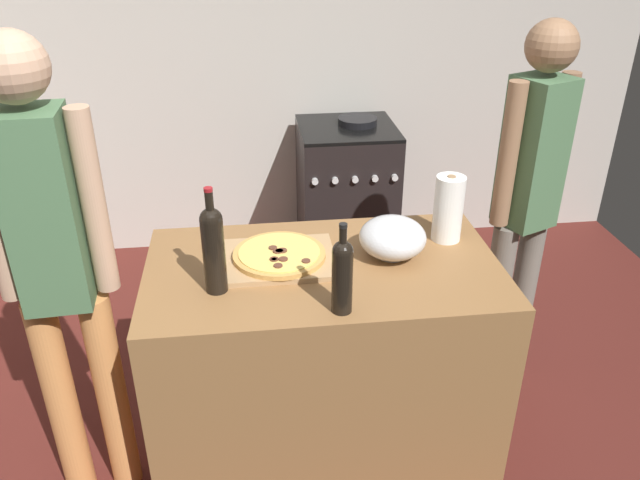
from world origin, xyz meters
The scene contains 12 objects.
ground_plane centered at (0.00, 1.26, -0.01)m, with size 4.67×3.11×0.02m, color #511E19.
kitchen_wall_rear centered at (0.00, 2.56, 1.30)m, with size 4.67×0.10×2.60m, color #BCB7AD.
counter centered at (0.07, 0.58, 0.45)m, with size 1.27×0.73×0.91m, color olive.
cutting_board centered at (-0.09, 0.63, 0.92)m, with size 0.40×0.32×0.02m, color tan.
pizza centered at (-0.09, 0.63, 0.94)m, with size 0.33×0.33×0.03m.
mixing_bowl centered at (0.32, 0.62, 0.98)m, with size 0.24×0.24×0.15m.
paper_towel_roll centered at (0.56, 0.73, 1.03)m, with size 0.11×0.11×0.26m.
wine_bottle_amber centered at (0.09, 0.30, 1.04)m, with size 0.07×0.07×0.31m.
wine_bottle_dark centered at (-0.31, 0.47, 1.07)m, with size 0.07×0.07×0.37m.
stove centered at (0.41, 2.16, 0.45)m, with size 0.57×0.58×0.94m.
person_in_stripes centered at (-0.82, 0.53, 1.02)m, with size 0.38×0.21×1.75m.
person_in_red centered at (0.98, 0.97, 0.96)m, with size 0.34×0.26×1.68m.
Camera 1 is at (-0.18, -1.33, 2.04)m, focal length 35.33 mm.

